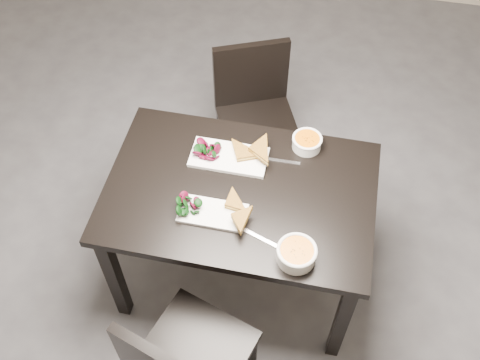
# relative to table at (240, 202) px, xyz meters

# --- Properties ---
(ground) EXTENTS (5.00, 5.00, 0.00)m
(ground) POSITION_rel_table_xyz_m (-0.17, 0.26, -0.65)
(ground) COLOR #47474C
(ground) RESTS_ON ground
(table) EXTENTS (1.20, 0.80, 0.75)m
(table) POSITION_rel_table_xyz_m (0.00, 0.00, 0.00)
(table) COLOR black
(table) RESTS_ON ground
(chair_far) EXTENTS (0.55, 0.55, 0.85)m
(chair_far) POSITION_rel_table_xyz_m (-0.07, 0.76, -0.17)
(chair_far) COLOR black
(chair_far) RESTS_ON ground
(plate_near) EXTENTS (0.29, 0.15, 0.01)m
(plate_near) POSITION_rel_table_xyz_m (-0.09, -0.15, 0.11)
(plate_near) COLOR white
(plate_near) RESTS_ON table
(sandwich_near) EXTENTS (0.16, 0.13, 0.05)m
(sandwich_near) POSITION_rel_table_xyz_m (-0.02, -0.14, 0.14)
(sandwich_near) COLOR #AF7724
(sandwich_near) RESTS_ON plate_near
(salad_near) EXTENTS (0.09, 0.08, 0.04)m
(salad_near) POSITION_rel_table_xyz_m (-0.19, -0.15, 0.13)
(salad_near) COLOR black
(salad_near) RESTS_ON plate_near
(soup_bowl_near) EXTENTS (0.17, 0.17, 0.07)m
(soup_bowl_near) POSITION_rel_table_xyz_m (0.29, -0.29, 0.14)
(soup_bowl_near) COLOR white
(soup_bowl_near) RESTS_ON table
(cutlery_near) EXTENTS (0.18, 0.07, 0.00)m
(cutlery_near) POSITION_rel_table_xyz_m (0.13, -0.23, 0.10)
(cutlery_near) COLOR silver
(cutlery_near) RESTS_ON table
(plate_far) EXTENTS (0.35, 0.18, 0.02)m
(plate_far) POSITION_rel_table_xyz_m (-0.09, 0.17, 0.11)
(plate_far) COLOR white
(plate_far) RESTS_ON table
(sandwich_far) EXTENTS (0.22, 0.19, 0.06)m
(sandwich_far) POSITION_rel_table_xyz_m (-0.02, 0.15, 0.15)
(sandwich_far) COLOR #AF7724
(sandwich_far) RESTS_ON plate_far
(salad_far) EXTENTS (0.11, 0.10, 0.05)m
(salad_far) POSITION_rel_table_xyz_m (-0.19, 0.17, 0.14)
(salad_far) COLOR black
(salad_far) RESTS_ON plate_far
(soup_bowl_far) EXTENTS (0.14, 0.14, 0.06)m
(soup_bowl_far) POSITION_rel_table_xyz_m (0.25, 0.31, 0.13)
(soup_bowl_far) COLOR white
(soup_bowl_far) RESTS_ON table
(cutlery_far) EXTENTS (0.18, 0.02, 0.00)m
(cutlery_far) POSITION_rel_table_xyz_m (0.15, 0.20, 0.10)
(cutlery_far) COLOR silver
(cutlery_far) RESTS_ON table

